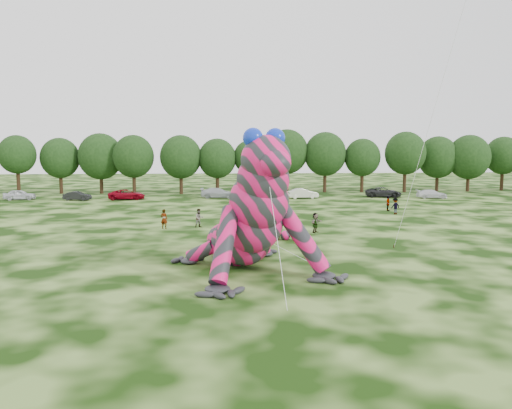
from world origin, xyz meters
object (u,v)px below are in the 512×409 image
object	(u,v)px
inflatable_gecko	(236,198)
tree_8	(217,166)
car_6	(383,192)
tree_3	(18,165)
car_5	(303,193)
tree_15	(469,163)
tree_9	(250,167)
car_7	(432,194)
tree_16	(503,164)
car_3	(218,193)
tree_13	(405,162)
tree_7	(181,165)
tree_14	(438,164)
spectator_0	(164,219)
car_0	(20,195)
tree_10	(287,161)
tree_12	(362,165)
spectator_1	(199,218)
spectator_5	(315,223)
tree_6	(134,165)
car_4	(260,193)
spectator_3	(388,204)
tree_11	(325,162)
car_1	(77,196)
tree_4	(60,166)
car_2	(127,195)
tree_5	(101,163)

from	to	relation	value
inflatable_gecko	tree_8	bearing A→B (deg)	71.30
inflatable_gecko	car_6	xyz separation A→B (m)	(23.70, 41.91, -3.57)
tree_3	car_5	xyz separation A→B (m)	(44.11, -8.78, -3.99)
tree_15	tree_9	bearing A→B (deg)	-179.35
car_7	tree_3	bearing A→B (deg)	87.72
tree_16	car_3	distance (m)	50.61
tree_13	tree_7	bearing A→B (deg)	-179.50
inflatable_gecko	tree_8	distance (m)	49.71
tree_3	tree_14	distance (m)	69.20
spectator_0	tree_3	bearing A→B (deg)	-34.28
tree_3	car_0	xyz separation A→B (m)	(3.13, -7.86, -3.98)
car_3	tree_10	bearing A→B (deg)	-48.00
tree_12	inflatable_gecko	bearing A→B (deg)	-114.34
spectator_1	spectator_5	distance (m)	11.00
tree_10	spectator_1	size ratio (longest dim) A/B	5.92
inflatable_gecko	tree_8	size ratio (longest dim) A/B	1.93
inflatable_gecko	car_7	distance (m)	50.09
tree_6	car_7	world-z (taller)	tree_6
tree_3	tree_16	world-z (taller)	tree_3
car_4	car_6	xyz separation A→B (m)	(18.66, -0.59, 0.05)
spectator_3	spectator_0	xyz separation A→B (m)	(-25.06, -11.19, 0.04)
tree_3	tree_15	size ratio (longest dim) A/B	0.98
car_0	spectator_5	world-z (taller)	spectator_5
tree_11	spectator_3	world-z (taller)	tree_11
tree_15	car_1	size ratio (longest dim) A/B	2.51
tree_3	tree_4	world-z (taller)	tree_3
tree_11	car_6	distance (m)	12.23
car_2	tree_14	bearing A→B (deg)	-82.63
inflatable_gecko	tree_14	world-z (taller)	tree_14
tree_7	car_4	distance (m)	14.73
tree_7	tree_9	distance (m)	11.17
tree_4	tree_11	size ratio (longest dim) A/B	0.90
car_1	tree_7	bearing A→B (deg)	-50.59
tree_16	car_6	size ratio (longest dim) A/B	1.74
car_2	car_5	world-z (taller)	car_5
car_3	car_5	size ratio (longest dim) A/B	1.17
tree_13	spectator_5	world-z (taller)	tree_13
car_2	inflatable_gecko	bearing A→B (deg)	-164.71
tree_8	car_2	size ratio (longest dim) A/B	1.71
tree_14	tree_16	bearing A→B (deg)	3.10
tree_9	spectator_1	world-z (taller)	tree_9
tree_4	car_0	distance (m)	10.64
tree_4	tree_7	world-z (taller)	tree_7
tree_5	tree_8	xyz separation A→B (m)	(18.91, -1.45, -0.43)
tree_8	spectator_0	size ratio (longest dim) A/B	4.86
tree_12	tree_8	bearing A→B (deg)	-178.22
tree_6	tree_14	distance (m)	51.06
tree_5	tree_6	distance (m)	5.84
tree_13	car_5	xyz separation A→B (m)	(-18.73, -8.84, -4.33)
tree_3	spectator_5	bearing A→B (deg)	-43.52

